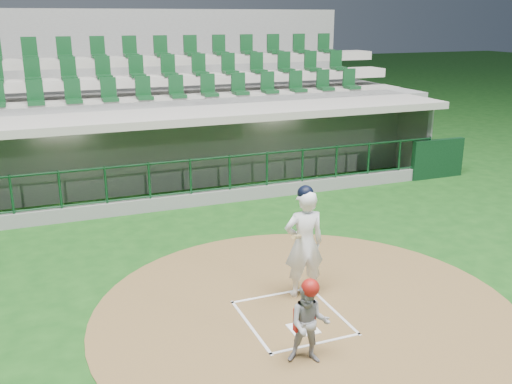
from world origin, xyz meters
TOP-DOWN VIEW (x-y plane):
  - ground at (0.00, 0.00)m, footprint 120.00×120.00m
  - dirt_circle at (0.30, -0.20)m, footprint 7.20×7.20m
  - home_plate at (0.00, -0.70)m, footprint 0.43×0.43m
  - batter_box_chalk at (0.00, -0.30)m, footprint 1.55×1.80m
  - dugout_structure at (-0.01, 7.82)m, footprint 16.40×3.70m
  - seating_deck at (0.00, 10.91)m, footprint 17.00×6.72m
  - batter at (0.52, 0.38)m, footprint 0.92×0.92m
  - catcher at (-0.32, -1.50)m, footprint 0.73×0.67m

SIDE VIEW (x-z plane):
  - ground at x=0.00m, z-range 0.00..0.00m
  - dirt_circle at x=0.30m, z-range 0.00..0.01m
  - batter_box_chalk at x=0.00m, z-range 0.01..0.02m
  - home_plate at x=0.00m, z-range 0.01..0.03m
  - catcher at x=-0.32m, z-range 0.00..1.30m
  - dugout_structure at x=-0.01m, z-range -0.54..2.46m
  - batter at x=0.52m, z-range 0.00..2.04m
  - seating_deck at x=0.00m, z-range -1.15..4.00m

